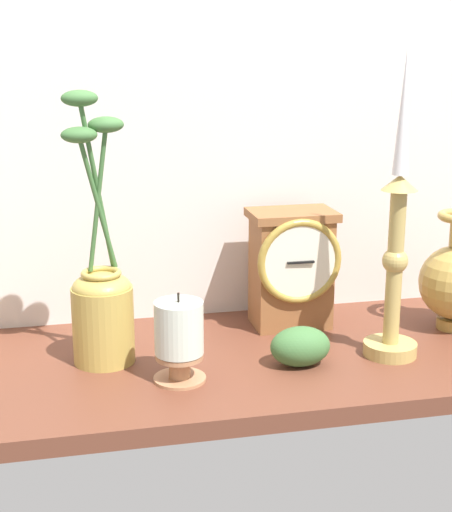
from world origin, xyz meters
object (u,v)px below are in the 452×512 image
(brass_vase_jar, at_px, (102,299))
(mantel_clock, at_px, (292,267))
(candlestick_tall_center, at_px, (396,248))
(pillar_candle_front, at_px, (179,338))

(brass_vase_jar, bearing_deg, mantel_clock, 15.19)
(mantel_clock, relative_size, candlestick_tall_center, 0.43)
(pillar_candle_front, bearing_deg, brass_vase_jar, 137.53)
(mantel_clock, height_order, candlestick_tall_center, candlestick_tall_center)
(candlestick_tall_center, height_order, brass_vase_jar, candlestick_tall_center)
(candlestick_tall_center, xyz_separation_m, pillar_candle_front, (-0.29, -0.02, -0.09))
(pillar_candle_front, bearing_deg, candlestick_tall_center, 3.72)
(brass_vase_jar, bearing_deg, pillar_candle_front, -42.47)
(candlestick_tall_center, relative_size, brass_vase_jar, 1.14)
(mantel_clock, xyz_separation_m, brass_vase_jar, (-0.28, -0.08, -0.00))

